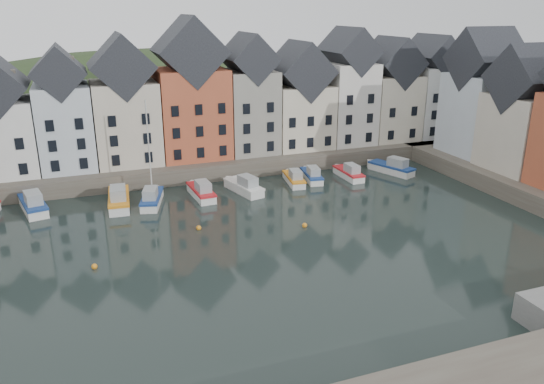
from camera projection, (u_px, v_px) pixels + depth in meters
ground at (265, 257)px, 46.12m from camera, size 260.00×260.00×0.00m
far_quay at (191, 159)px, 72.34m from camera, size 90.00×16.00×2.00m
hillside at (167, 220)px, 101.61m from camera, size 153.60×70.40×64.00m
far_terrace at (215, 102)px, 69.03m from camera, size 72.37×8.16×17.78m
right_terrace at (530, 112)px, 62.16m from camera, size 8.30×24.25×16.36m
mooring_buoys at (205, 239)px, 49.48m from camera, size 20.50×5.50×0.50m
boat_b at (33, 204)px, 56.28m from camera, size 3.47×7.00×2.58m
boat_c at (119, 199)px, 57.65m from camera, size 2.76×7.17×2.69m
boat_d at (152, 198)px, 58.17m from camera, size 3.47×6.37×11.63m
boat_e at (202, 192)px, 60.36m from camera, size 2.25×6.17×2.33m
boat_f at (244, 187)px, 61.99m from camera, size 3.43×6.54×2.40m
boat_g at (294, 179)px, 65.14m from camera, size 2.48×5.67×2.11m
boat_h at (312, 176)px, 66.41m from camera, size 2.60×5.71×2.11m
boat_i at (349, 173)px, 67.31m from camera, size 1.77×5.62×2.16m
boat_j at (393, 168)px, 69.26m from camera, size 4.08×6.60×2.43m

